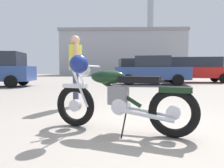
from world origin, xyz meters
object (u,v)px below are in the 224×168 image
Objects in this scene: bystander at (75,63)px; blue_hatchback_right at (152,70)px; red_hatchback_near at (195,69)px; pale_sedan_back at (144,69)px; vintage_motorcycle at (115,96)px.

bystander is 0.38× the size of blue_hatchback_right.
bystander is 0.34× the size of red_hatchback_near.
red_hatchback_near is 1.11× the size of blue_hatchback_right.
pale_sedan_back is (-0.05, 4.23, 0.10)m from blue_hatchback_right.
pale_sedan_back is (2.83, 11.73, -0.08)m from bystander.
vintage_motorcycle is 0.41× the size of red_hatchback_near.
pale_sedan_back is at bearing 157.27° from red_hatchback_near.
blue_hatchback_right is at bearing -139.17° from red_hatchback_near.
vintage_motorcycle is 1.21× the size of bystander.
blue_hatchback_right reaches higher than vintage_motorcycle.
pale_sedan_back reaches higher than vintage_motorcycle.
red_hatchback_near reaches higher than vintage_motorcycle.
red_hatchback_near is at bearing 40.31° from bystander.
red_hatchback_near is (5.25, 11.86, 0.45)m from vintage_motorcycle.
bystander is at bearing 75.03° from blue_hatchback_right.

